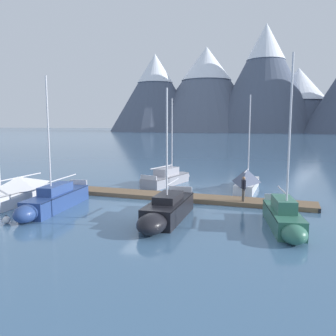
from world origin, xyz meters
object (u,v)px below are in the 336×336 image
at_px(sailboat_nearest_berth, 12,192).
at_px(sailboat_outer_slip, 284,217).
at_px(sailboat_mid_dock_port, 168,178).
at_px(sailboat_mid_dock_starboard, 166,210).
at_px(person_on_dock, 244,187).
at_px(sailboat_far_berth, 247,180).
at_px(sailboat_second_berth, 53,200).
at_px(mooring_buoy_channel_marker, 6,220).

relative_size(sailboat_nearest_berth, sailboat_outer_slip, 0.81).
distance_m(sailboat_mid_dock_port, sailboat_mid_dock_starboard, 12.15).
bearing_deg(person_on_dock, sailboat_nearest_berth, -165.37).
relative_size(sailboat_outer_slip, person_on_dock, 5.31).
relative_size(sailboat_far_berth, person_on_dock, 4.68).
height_order(sailboat_nearest_berth, sailboat_far_berth, sailboat_far_berth).
relative_size(sailboat_nearest_berth, sailboat_second_berth, 0.86).
bearing_deg(sailboat_far_berth, mooring_buoy_channel_marker, -132.61).
distance_m(sailboat_far_berth, mooring_buoy_channel_marker, 18.52).
relative_size(sailboat_mid_dock_port, person_on_dock, 4.61).
height_order(sailboat_mid_dock_port, sailboat_outer_slip, sailboat_outer_slip).
bearing_deg(sailboat_far_berth, sailboat_outer_slip, -77.63).
relative_size(sailboat_mid_dock_port, sailboat_far_berth, 0.99).
xyz_separation_m(sailboat_second_berth, sailboat_mid_dock_starboard, (7.64, -0.52, -0.02)).
xyz_separation_m(sailboat_second_berth, sailboat_outer_slip, (14.05, -0.30, -0.01)).
bearing_deg(sailboat_outer_slip, sailboat_second_berth, 178.78).
distance_m(sailboat_far_berth, person_on_dock, 5.83).
height_order(sailboat_mid_dock_starboard, mooring_buoy_channel_marker, sailboat_mid_dock_starboard).
height_order(sailboat_mid_dock_port, person_on_dock, sailboat_mid_dock_port).
bearing_deg(sailboat_outer_slip, sailboat_mid_dock_port, 129.42).
xyz_separation_m(person_on_dock, mooring_buoy_channel_marker, (-12.50, -7.81, -1.05)).
bearing_deg(sailboat_far_berth, sailboat_mid_dock_port, 172.78).
bearing_deg(sailboat_nearest_berth, sailboat_mid_dock_starboard, -5.39).
bearing_deg(sailboat_nearest_berth, sailboat_far_berth, 32.68).
bearing_deg(sailboat_nearest_berth, mooring_buoy_channel_marker, -54.46).
xyz_separation_m(sailboat_mid_dock_port, sailboat_mid_dock_starboard, (3.07, -11.76, 0.05)).
bearing_deg(sailboat_mid_dock_port, sailboat_far_berth, -7.22).
bearing_deg(person_on_dock, sailboat_mid_dock_port, 136.65).
distance_m(person_on_dock, mooring_buoy_channel_marker, 14.78).
bearing_deg(sailboat_nearest_berth, sailboat_outer_slip, -2.71).
xyz_separation_m(sailboat_mid_dock_starboard, person_on_dock, (4.05, 5.03, 0.62)).
xyz_separation_m(sailboat_nearest_berth, mooring_buoy_channel_marker, (2.74, -3.83, -0.68)).
xyz_separation_m(sailboat_nearest_berth, sailboat_far_berth, (15.27, 9.80, -0.03)).
distance_m(sailboat_second_berth, mooring_buoy_channel_marker, 3.43).
height_order(sailboat_far_berth, sailboat_outer_slip, sailboat_outer_slip).
height_order(sailboat_nearest_berth, mooring_buoy_channel_marker, sailboat_nearest_berth).
distance_m(sailboat_outer_slip, mooring_buoy_channel_marker, 15.17).
relative_size(sailboat_second_berth, sailboat_far_berth, 1.07).
height_order(sailboat_far_berth, mooring_buoy_channel_marker, sailboat_far_berth).
xyz_separation_m(sailboat_mid_dock_port, sailboat_far_berth, (7.15, -0.91, 0.27)).
bearing_deg(person_on_dock, sailboat_far_berth, 89.73).
xyz_separation_m(sailboat_second_berth, sailboat_mid_dock_port, (4.57, 11.23, -0.08)).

